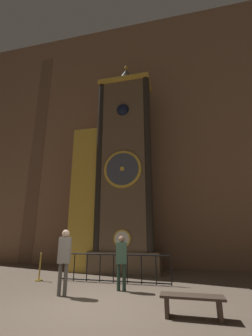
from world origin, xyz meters
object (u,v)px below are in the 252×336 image
Objects in this scene: stanchion_post at (39,271)px; visitor_bench at (192,302)px; visitor_near at (64,255)px; visitor_far at (121,257)px; clock_tower at (117,173)px.

stanchion_post is 0.74× the size of visitor_bench.
visitor_bench is (3.53, -0.91, -0.78)m from visitor_near.
visitor_far is at bearing 137.72° from visitor_bench.
visitor_bench is at bearing -58.46° from clock_tower.
clock_tower is 7.32m from visitor_bench.
clock_tower is at bearing 121.54° from visitor_bench.
visitor_far reaches higher than stanchion_post.
clock_tower is 5.45m from visitor_near.
clock_tower is at bearing 98.30° from visitor_far.
visitor_bench is (3.09, -5.03, -4.32)m from clock_tower.
visitor_bench is (5.39, -2.60, -0.00)m from stanchion_post.
visitor_near reaches higher than visitor_far.
visitor_far is 1.64× the size of stanchion_post.
clock_tower is at bearing 46.57° from stanchion_post.
stanchion_post reaches higher than visitor_bench.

